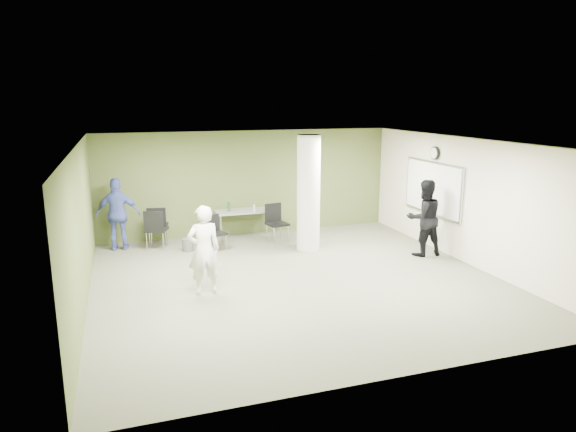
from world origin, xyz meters
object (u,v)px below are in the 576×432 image
object	(u,v)px
woman_white	(204,250)
man_black	(424,218)
folding_table	(245,212)
chair_back_left	(155,227)
man_blue	(118,214)

from	to	relation	value
woman_white	man_black	distance (m)	5.36
folding_table	man_black	distance (m)	4.62
chair_back_left	woman_white	xyz separation A→B (m)	(0.67, -3.28, 0.27)
folding_table	man_black	bearing A→B (deg)	-37.73
chair_back_left	woman_white	bearing A→B (deg)	121.03
man_black	man_blue	distance (m)	7.32
woman_white	man_blue	size ratio (longest dim) A/B	0.96
woman_white	man_blue	distance (m)	3.87
folding_table	man_black	size ratio (longest dim) A/B	0.86
man_blue	woman_white	bearing A→B (deg)	122.71
woman_white	man_black	xyz separation A→B (m)	(5.29, 0.85, 0.05)
folding_table	woman_white	xyz separation A→B (m)	(-1.67, -3.71, 0.17)
man_black	woman_white	bearing A→B (deg)	11.53
chair_back_left	man_black	bearing A→B (deg)	177.32
chair_back_left	man_black	size ratio (longest dim) A/B	0.55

